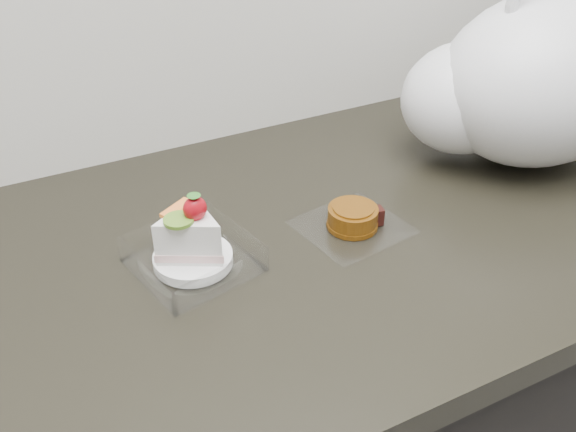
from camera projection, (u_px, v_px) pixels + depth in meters
The scene contains 3 objects.
cake_tray at pixel (192, 247), 0.79m from camera, with size 0.16×0.16×0.11m.
mooncake_wrap at pixel (353, 219), 0.87m from camera, with size 0.15×0.15×0.03m.
plastic_bag at pixel (528, 82), 0.98m from camera, with size 0.43×0.35×0.32m.
Camera 1 is at (-0.22, 1.07, 1.40)m, focal length 40.00 mm.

